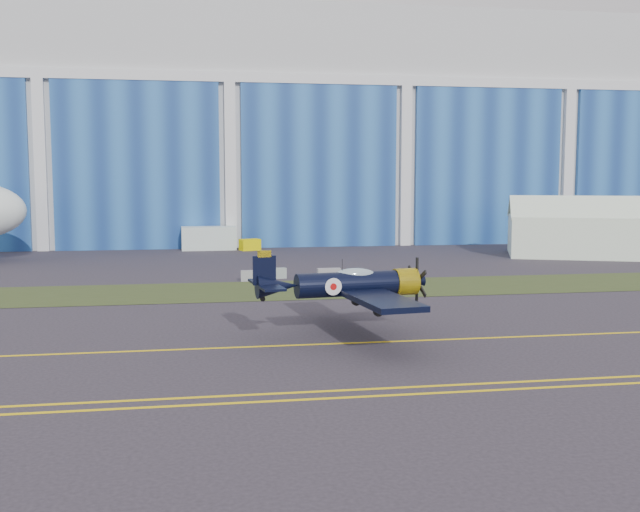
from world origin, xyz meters
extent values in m
plane|color=#332E37|center=(0.00, 0.00, 0.00)|extent=(260.00, 260.00, 0.00)
cube|color=#475128|center=(0.00, 14.00, 0.02)|extent=(260.00, 10.00, 0.02)
cube|color=silver|center=(0.00, 72.00, 15.00)|extent=(220.00, 45.00, 30.00)
cube|color=navy|center=(0.00, 49.20, 10.00)|extent=(220.00, 0.60, 20.00)
cube|color=silver|center=(0.00, 49.15, 20.60)|extent=(220.00, 0.70, 1.20)
cube|color=yellow|center=(0.00, -5.00, 0.01)|extent=(200.00, 0.20, 0.02)
cube|color=yellow|center=(0.00, -14.50, 0.01)|extent=(80.00, 0.20, 0.02)
cube|color=yellow|center=(0.00, -13.50, 0.01)|extent=(80.00, 0.20, 0.02)
cube|color=silver|center=(-2.76, 47.39, 1.39)|extent=(6.47, 2.70, 2.78)
cube|color=#E4DA00|center=(2.03, 45.95, 0.67)|extent=(2.64, 2.11, 1.34)
cube|color=gray|center=(0.30, 19.35, 0.45)|extent=(2.03, 0.70, 0.90)
cube|color=gray|center=(2.26, 20.62, 0.45)|extent=(2.07, 0.92, 0.90)
cube|color=gray|center=(6.84, 19.80, 0.45)|extent=(2.02, 0.66, 0.90)
camera|label=1|loc=(-4.48, -42.68, 8.67)|focal=42.00mm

